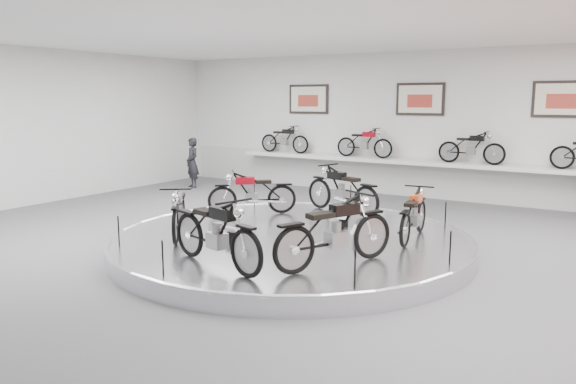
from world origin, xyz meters
The scene contains 21 objects.
floor centered at (0.00, 0.00, 0.00)m, with size 16.00×16.00×0.00m, color #525255.
ceiling centered at (0.00, 0.00, 4.00)m, with size 16.00×16.00×0.00m, color white.
wall_back centered at (0.00, 7.00, 2.00)m, with size 16.00×16.00×0.00m, color silver.
wall_left centered at (-8.00, 0.00, 2.00)m, with size 14.00×14.00×0.00m, color silver.
dado_band centered at (0.00, 6.98, 0.55)m, with size 15.68×0.04×1.10m, color #BCBCBA.
display_platform centered at (0.00, 0.30, 0.15)m, with size 6.40×6.40×0.30m, color silver.
platform_rim centered at (0.00, 0.30, 0.27)m, with size 6.40×6.40×0.10m, color #B2B2BA.
shelf centered at (0.00, 6.70, 1.00)m, with size 11.00×0.55×0.10m, color silver.
poster_left centered at (-3.50, 6.96, 2.70)m, with size 1.35×0.06×0.88m, color beige.
poster_center centered at (0.00, 6.96, 2.70)m, with size 1.35×0.06×0.88m, color beige.
poster_right centered at (3.50, 6.96, 2.70)m, with size 1.35×0.06×0.88m, color beige.
shelf_bike_a centered at (-4.20, 6.70, 1.42)m, with size 1.22×0.42×0.73m, color black, non-canonical shape.
shelf_bike_b centered at (-1.50, 6.70, 1.42)m, with size 1.22×0.42×0.73m, color maroon, non-canonical shape.
shelf_bike_c centered at (1.50, 6.70, 1.42)m, with size 1.22×0.42×0.73m, color black, non-canonical shape.
bike_a centered at (1.97, 1.14, 0.75)m, with size 1.52×0.54×0.89m, color #C2451A, non-canonical shape.
bike_b centered at (-0.11, 2.53, 0.81)m, with size 1.73×0.61×1.02m, color black, non-canonical shape.
bike_c centered at (-1.64, 1.41, 0.76)m, with size 1.58×0.56×0.93m, color maroon, non-canonical shape.
bike_d centered at (-1.63, -0.83, 0.76)m, with size 1.57×0.55×0.92m, color #B2B1B6, non-canonical shape.
bike_e centered at (0.11, -1.92, 0.82)m, with size 1.77×0.63×1.04m, color black, non-canonical shape.
bike_f centered at (1.55, -0.99, 0.83)m, with size 1.80×0.64×1.06m, color black, non-canonical shape.
visitor centered at (-6.43, 4.93, 0.77)m, with size 0.56×0.37×1.54m, color black.
Camera 1 is at (5.15, -8.02, 2.70)m, focal length 35.00 mm.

